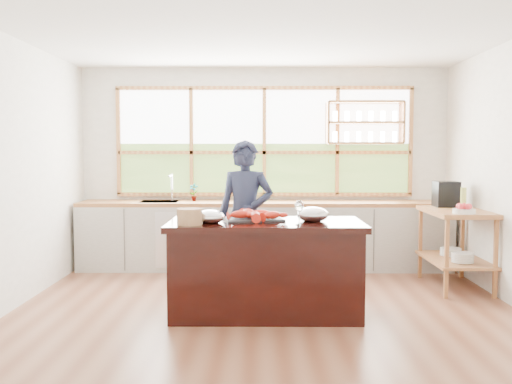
{
  "coord_description": "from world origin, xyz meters",
  "views": [
    {
      "loc": [
        -0.05,
        -5.6,
        1.57
      ],
      "look_at": [
        -0.1,
        0.15,
        1.16
      ],
      "focal_mm": 40.0,
      "sensor_mm": 36.0,
      "label": 1
    }
  ],
  "objects_px": {
    "island": "(266,267)",
    "cook": "(245,217)",
    "wicker_basket": "(190,217)",
    "espresso_machine": "(446,194)"
  },
  "relations": [
    {
      "from": "island",
      "to": "cook",
      "type": "bearing_deg",
      "value": 104.58
    },
    {
      "from": "island",
      "to": "wicker_basket",
      "type": "height_order",
      "value": "wicker_basket"
    },
    {
      "from": "cook",
      "to": "espresso_machine",
      "type": "distance_m",
      "value": 2.5
    },
    {
      "from": "island",
      "to": "wicker_basket",
      "type": "relative_size",
      "value": 8.01
    },
    {
      "from": "cook",
      "to": "wicker_basket",
      "type": "xyz_separation_m",
      "value": [
        -0.48,
        -1.08,
        0.13
      ]
    },
    {
      "from": "espresso_machine",
      "to": "island",
      "type": "bearing_deg",
      "value": -145.12
    },
    {
      "from": "island",
      "to": "wicker_basket",
      "type": "distance_m",
      "value": 0.91
    },
    {
      "from": "island",
      "to": "wicker_basket",
      "type": "bearing_deg",
      "value": -160.06
    },
    {
      "from": "island",
      "to": "cook",
      "type": "relative_size",
      "value": 1.09
    },
    {
      "from": "island",
      "to": "espresso_machine",
      "type": "bearing_deg",
      "value": 33.79
    }
  ]
}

